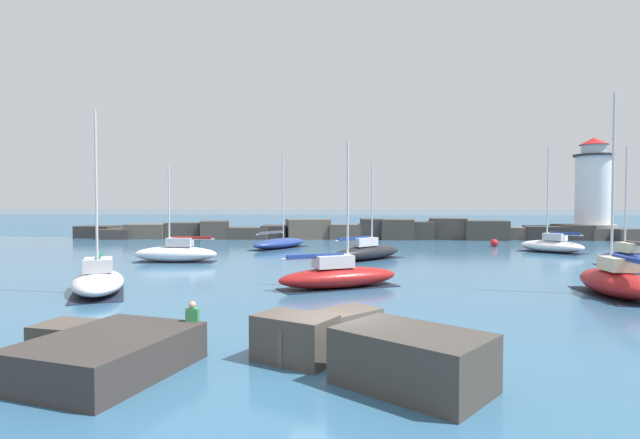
{
  "coord_description": "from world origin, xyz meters",
  "views": [
    {
      "loc": [
        0.37,
        -13.7,
        4.45
      ],
      "look_at": [
        -1.55,
        23.58,
        3.19
      ],
      "focal_mm": 28.0,
      "sensor_mm": 36.0,
      "label": 1
    }
  ],
  "objects_px": {
    "sailboat_moored_0": "(280,243)",
    "sailboat_moored_5": "(338,276)",
    "sailboat_moored_1": "(176,253)",
    "sailboat_moored_6": "(98,280)",
    "lighthouse": "(593,196)",
    "sailboat_moored_7": "(616,281)",
    "sailboat_moored_3": "(552,245)",
    "person_on_rocks": "(193,326)",
    "mooring_buoy_orange_near": "(494,243)",
    "sailboat_moored_4": "(367,252)",
    "sailboat_moored_2": "(628,259)"
  },
  "relations": [
    {
      "from": "sailboat_moored_3",
      "to": "person_on_rocks",
      "type": "height_order",
      "value": "sailboat_moored_3"
    },
    {
      "from": "sailboat_moored_2",
      "to": "sailboat_moored_3",
      "type": "distance_m",
      "value": 11.04
    },
    {
      "from": "sailboat_moored_3",
      "to": "sailboat_moored_5",
      "type": "bearing_deg",
      "value": -133.95
    },
    {
      "from": "lighthouse",
      "to": "mooring_buoy_orange_near",
      "type": "distance_m",
      "value": 19.7
    },
    {
      "from": "sailboat_moored_4",
      "to": "sailboat_moored_6",
      "type": "relative_size",
      "value": 0.84
    },
    {
      "from": "sailboat_moored_5",
      "to": "sailboat_moored_6",
      "type": "bearing_deg",
      "value": -171.17
    },
    {
      "from": "sailboat_moored_0",
      "to": "sailboat_moored_5",
      "type": "distance_m",
      "value": 23.0
    },
    {
      "from": "sailboat_moored_0",
      "to": "sailboat_moored_2",
      "type": "bearing_deg",
      "value": -28.35
    },
    {
      "from": "sailboat_moored_3",
      "to": "sailboat_moored_7",
      "type": "bearing_deg",
      "value": -104.82
    },
    {
      "from": "lighthouse",
      "to": "sailboat_moored_5",
      "type": "bearing_deg",
      "value": -129.8
    },
    {
      "from": "sailboat_moored_0",
      "to": "sailboat_moored_7",
      "type": "bearing_deg",
      "value": -51.11
    },
    {
      "from": "sailboat_moored_7",
      "to": "person_on_rocks",
      "type": "bearing_deg",
      "value": -149.57
    },
    {
      "from": "sailboat_moored_4",
      "to": "mooring_buoy_orange_near",
      "type": "height_order",
      "value": "sailboat_moored_4"
    },
    {
      "from": "sailboat_moored_4",
      "to": "person_on_rocks",
      "type": "xyz_separation_m",
      "value": [
        -6.07,
        -24.51,
        0.24
      ]
    },
    {
      "from": "sailboat_moored_3",
      "to": "sailboat_moored_7",
      "type": "height_order",
      "value": "sailboat_moored_7"
    },
    {
      "from": "sailboat_moored_1",
      "to": "sailboat_moored_6",
      "type": "height_order",
      "value": "sailboat_moored_6"
    },
    {
      "from": "person_on_rocks",
      "to": "sailboat_moored_0",
      "type": "bearing_deg",
      "value": 93.34
    },
    {
      "from": "sailboat_moored_5",
      "to": "person_on_rocks",
      "type": "relative_size",
      "value": 4.8
    },
    {
      "from": "sailboat_moored_3",
      "to": "sailboat_moored_7",
      "type": "xyz_separation_m",
      "value": [
        -5.6,
        -21.18,
        0.08
      ]
    },
    {
      "from": "sailboat_moored_7",
      "to": "person_on_rocks",
      "type": "distance_m",
      "value": 20.02
    },
    {
      "from": "sailboat_moored_2",
      "to": "sailboat_moored_7",
      "type": "height_order",
      "value": "sailboat_moored_7"
    },
    {
      "from": "sailboat_moored_2",
      "to": "sailboat_moored_5",
      "type": "bearing_deg",
      "value": -156.35
    },
    {
      "from": "sailboat_moored_0",
      "to": "mooring_buoy_orange_near",
      "type": "distance_m",
      "value": 21.64
    },
    {
      "from": "lighthouse",
      "to": "person_on_rocks",
      "type": "xyz_separation_m",
      "value": [
        -34.63,
        -48.51,
        -4.42
      ]
    },
    {
      "from": "mooring_buoy_orange_near",
      "to": "person_on_rocks",
      "type": "relative_size",
      "value": 0.61
    },
    {
      "from": "sailboat_moored_3",
      "to": "sailboat_moored_7",
      "type": "relative_size",
      "value": 0.97
    },
    {
      "from": "sailboat_moored_5",
      "to": "sailboat_moored_7",
      "type": "height_order",
      "value": "sailboat_moored_7"
    },
    {
      "from": "sailboat_moored_2",
      "to": "sailboat_moored_7",
      "type": "bearing_deg",
      "value": -121.26
    },
    {
      "from": "sailboat_moored_2",
      "to": "sailboat_moored_7",
      "type": "xyz_separation_m",
      "value": [
        -6.16,
        -10.15,
        0.06
      ]
    },
    {
      "from": "lighthouse",
      "to": "sailboat_moored_4",
      "type": "relative_size",
      "value": 1.66
    },
    {
      "from": "sailboat_moored_1",
      "to": "sailboat_moored_3",
      "type": "height_order",
      "value": "sailboat_moored_3"
    },
    {
      "from": "lighthouse",
      "to": "sailboat_moored_1",
      "type": "bearing_deg",
      "value": -148.75
    },
    {
      "from": "sailboat_moored_1",
      "to": "sailboat_moored_4",
      "type": "height_order",
      "value": "sailboat_moored_4"
    },
    {
      "from": "sailboat_moored_7",
      "to": "person_on_rocks",
      "type": "relative_size",
      "value": 6.09
    },
    {
      "from": "sailboat_moored_6",
      "to": "sailboat_moored_7",
      "type": "height_order",
      "value": "sailboat_moored_7"
    },
    {
      "from": "sailboat_moored_1",
      "to": "sailboat_moored_6",
      "type": "relative_size",
      "value": 0.81
    },
    {
      "from": "sailboat_moored_0",
      "to": "sailboat_moored_6",
      "type": "distance_m",
      "value": 24.76
    },
    {
      "from": "sailboat_moored_3",
      "to": "sailboat_moored_6",
      "type": "distance_m",
      "value": 37.44
    },
    {
      "from": "sailboat_moored_6",
      "to": "sailboat_moored_0",
      "type": "bearing_deg",
      "value": 76.23
    },
    {
      "from": "mooring_buoy_orange_near",
      "to": "sailboat_moored_6",
      "type": "bearing_deg",
      "value": -135.35
    },
    {
      "from": "sailboat_moored_4",
      "to": "person_on_rocks",
      "type": "height_order",
      "value": "sailboat_moored_4"
    },
    {
      "from": "sailboat_moored_1",
      "to": "sailboat_moored_0",
      "type": "bearing_deg",
      "value": 61.43
    },
    {
      "from": "sailboat_moored_3",
      "to": "mooring_buoy_orange_near",
      "type": "bearing_deg",
      "value": 121.24
    },
    {
      "from": "sailboat_moored_1",
      "to": "person_on_rocks",
      "type": "distance_m",
      "value": 23.95
    },
    {
      "from": "lighthouse",
      "to": "sailboat_moored_4",
      "type": "xyz_separation_m",
      "value": [
        -28.56,
        -24.0,
        -4.65
      ]
    },
    {
      "from": "sailboat_moored_6",
      "to": "sailboat_moored_7",
      "type": "relative_size",
      "value": 0.92
    },
    {
      "from": "sailboat_moored_1",
      "to": "mooring_buoy_orange_near",
      "type": "distance_m",
      "value": 31.27
    },
    {
      "from": "sailboat_moored_2",
      "to": "sailboat_moored_4",
      "type": "relative_size",
      "value": 1.11
    },
    {
      "from": "mooring_buoy_orange_near",
      "to": "sailboat_moored_5",
      "type": "bearing_deg",
      "value": -121.48
    },
    {
      "from": "sailboat_moored_6",
      "to": "person_on_rocks",
      "type": "bearing_deg",
      "value": -51.63
    }
  ]
}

